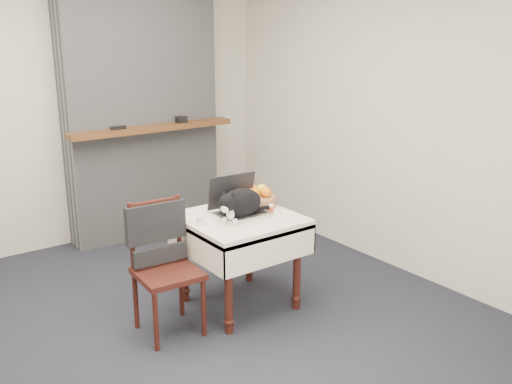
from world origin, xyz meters
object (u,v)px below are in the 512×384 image
laptop (238,204)px  cat (241,203)px  chair (161,248)px  fruit_basket (257,198)px  cream_jar (201,221)px  pill_bottle (271,209)px  side_table (239,231)px

laptop → cat: 0.10m
cat → chair: 0.65m
fruit_basket → cream_jar: bearing=-167.7°
cream_jar → chair: 0.33m
pill_bottle → chair: (-0.83, 0.14, -0.16)m
cream_jar → pill_bottle: size_ratio=0.93×
cream_jar → fruit_basket: fruit_basket is taller
side_table → cream_jar: bearing=-179.3°
pill_bottle → side_table: bearing=157.5°
cat → fruit_basket: bearing=4.8°
laptop → cream_jar: size_ratio=6.06×
pill_bottle → chair: 0.86m
side_table → cat: bearing=-92.7°
cat → chair: cat is taller
cat → fruit_basket: (0.25, 0.14, -0.04)m
cat → pill_bottle: 0.24m
side_table → fruit_basket: bearing=25.8°
cream_jar → pill_bottle: (0.55, -0.09, 0.00)m
cream_jar → pill_bottle: pill_bottle is taller
laptop → cat: (-0.03, -0.08, 0.04)m
side_table → chair: 0.61m
cream_jar → fruit_basket: (0.58, 0.13, 0.03)m
chair → fruit_basket: bearing=8.3°
side_table → chair: chair is taller
side_table → chair: (-0.61, 0.05, -0.01)m
pill_bottle → fruit_basket: size_ratio=0.26×
side_table → pill_bottle: size_ratio=11.03×
cream_jar → laptop: bearing=10.3°
laptop → cream_jar: bearing=-166.0°
fruit_basket → chair: chair is taller
cream_jar → side_table: bearing=0.7°
fruit_basket → cat: bearing=-150.2°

